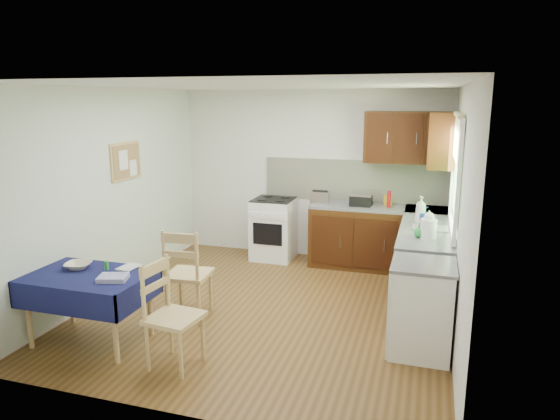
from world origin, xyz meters
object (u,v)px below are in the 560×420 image
(dining_table, at_px, (89,284))
(toaster, at_px, (320,198))
(chair_near, at_px, (170,311))
(chair_far, at_px, (186,271))
(dish_rack, at_px, (430,227))
(kettle, at_px, (429,227))
(sandwich_press, at_px, (361,199))

(dining_table, bearing_deg, toaster, 84.80)
(chair_near, bearing_deg, chair_far, 25.34)
(chair_far, bearing_deg, dish_rack, -158.91)
(dining_table, bearing_deg, chair_far, 73.25)
(dish_rack, bearing_deg, chair_near, -115.37)
(chair_far, bearing_deg, kettle, -167.17)
(dining_table, relative_size, kettle, 4.06)
(dining_table, xyz_separation_m, sandwich_press, (2.21, 3.05, 0.39))
(dish_rack, xyz_separation_m, kettle, (-0.02, -0.42, 0.10))
(chair_near, bearing_deg, toaster, -5.20)
(dining_table, xyz_separation_m, dish_rack, (3.15, 1.98, 0.33))
(chair_near, distance_m, dish_rack, 3.09)
(dining_table, xyz_separation_m, chair_far, (0.65, 0.77, -0.06))
(toaster, height_order, sandwich_press, toaster)
(dining_table, distance_m, chair_near, 0.99)
(toaster, xyz_separation_m, kettle, (1.50, -1.44, 0.04))
(toaster, bearing_deg, dining_table, -106.92)
(toaster, distance_m, dish_rack, 1.83)
(chair_far, xyz_separation_m, dish_rack, (2.50, 1.20, 0.38))
(dining_table, relative_size, chair_far, 1.14)
(chair_far, relative_size, chair_near, 1.05)
(chair_far, relative_size, toaster, 3.93)
(dish_rack, relative_size, kettle, 1.39)
(chair_far, bearing_deg, chair_near, 104.16)
(kettle, bearing_deg, chair_near, -141.33)
(dining_table, distance_m, toaster, 3.43)
(dining_table, height_order, sandwich_press, sandwich_press)
(dining_table, relative_size, toaster, 4.47)
(chair_far, bearing_deg, toaster, -118.48)
(toaster, relative_size, kettle, 0.91)
(sandwich_press, xyz_separation_m, kettle, (0.93, -1.50, 0.04))
(kettle, bearing_deg, dining_table, -153.64)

